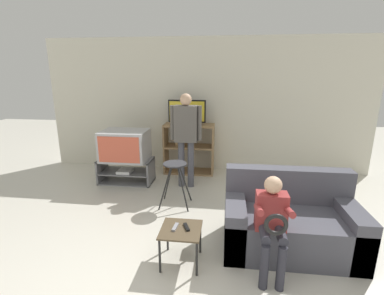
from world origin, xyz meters
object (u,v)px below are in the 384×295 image
object	(u,v)px
media_shelf	(189,148)
remote_control_white	(175,227)
snack_table	(181,233)
folding_stool	(175,172)
tv_stand	(126,171)
television_main	(125,145)
person_standing_adult	(186,132)
remote_control_black	(186,227)
person_seated_child	(272,219)
couch	(289,223)
television_flat	(187,113)

from	to	relation	value
media_shelf	remote_control_white	size ratio (longest dim) A/B	6.77
snack_table	remote_control_white	bearing A→B (deg)	169.03
folding_stool	snack_table	xyz separation A→B (m)	(0.30, -1.28, -0.20)
folding_stool	tv_stand	bearing A→B (deg)	142.81
television_main	person_standing_adult	xyz separation A→B (m)	(1.10, -0.05, 0.28)
remote_control_black	person_seated_child	xyz separation A→B (m)	(0.84, -0.08, 0.19)
media_shelf	remote_control_white	xyz separation A→B (m)	(0.22, -2.72, -0.10)
media_shelf	folding_stool	bearing A→B (deg)	-90.49
snack_table	couch	size ratio (longest dim) A/B	0.29
snack_table	remote_control_white	xyz separation A→B (m)	(-0.06, 0.01, 0.06)
media_shelf	snack_table	bearing A→B (deg)	-84.08
couch	person_standing_adult	xyz separation A→B (m)	(-1.41, 1.60, 0.68)
snack_table	person_standing_adult	bearing A→B (deg)	96.75
media_shelf	couch	bearing A→B (deg)	-57.75
remote_control_white	couch	distance (m)	1.30
television_main	remote_control_black	bearing A→B (deg)	-55.80
folding_stool	snack_table	bearing A→B (deg)	-77.03
folding_stool	person_seated_child	distance (m)	1.79
tv_stand	television_flat	distance (m)	1.56
remote_control_white	person_standing_adult	distance (m)	2.10
person_seated_child	snack_table	bearing A→B (deg)	176.55
person_standing_adult	person_seated_child	distance (m)	2.40
media_shelf	remote_control_black	distance (m)	2.73
television_flat	person_standing_adult	distance (m)	0.74
folding_stool	couch	world-z (taller)	couch
snack_table	media_shelf	bearing A→B (deg)	95.92
television_flat	remote_control_black	distance (m)	2.85
couch	person_seated_child	distance (m)	0.63
snack_table	remote_control_black	xyz separation A→B (m)	(0.05, 0.03, 0.06)
tv_stand	folding_stool	world-z (taller)	folding_stool
tv_stand	person_standing_adult	bearing A→B (deg)	-3.03
person_standing_adult	media_shelf	bearing A→B (deg)	93.52
remote_control_black	remote_control_white	distance (m)	0.12
media_shelf	remote_control_black	size ratio (longest dim) A/B	6.77
remote_control_black	snack_table	bearing A→B (deg)	-177.14
remote_control_white	couch	world-z (taller)	couch
remote_control_white	media_shelf	bearing A→B (deg)	100.86
media_shelf	remote_control_white	distance (m)	2.73
tv_stand	remote_control_black	distance (m)	2.50
television_main	remote_control_white	bearing A→B (deg)	-58.24
folding_stool	remote_control_black	world-z (taller)	folding_stool
folding_stool	remote_control_white	world-z (taller)	folding_stool
person_seated_child	remote_control_black	bearing A→B (deg)	174.54
folding_stool	television_flat	bearing A→B (deg)	91.01
folding_stool	couch	xyz separation A→B (m)	(1.47, -0.86, -0.24)
tv_stand	couch	world-z (taller)	couch
tv_stand	remote_control_white	xyz separation A→B (m)	(1.29, -2.07, 0.19)
television_main	snack_table	distance (m)	2.50
snack_table	remote_control_black	distance (m)	0.09
person_seated_child	television_flat	bearing A→B (deg)	113.48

